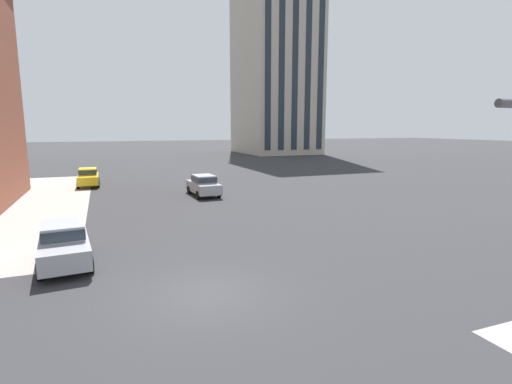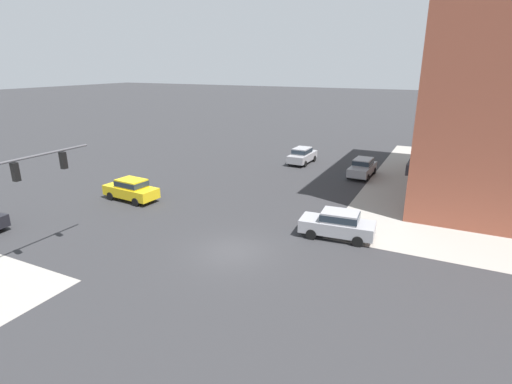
# 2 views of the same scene
# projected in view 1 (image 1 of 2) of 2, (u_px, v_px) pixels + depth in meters

# --- Properties ---
(ground_plane) EXTENTS (320.00, 320.00, 0.00)m
(ground_plane) POSITION_uv_depth(u_px,v_px,m) (206.00, 293.00, 12.82)
(ground_plane) COLOR #2D2D30
(car_main_northbound_near) EXTENTS (1.89, 4.40, 1.68)m
(car_main_northbound_near) POSITION_uv_depth(u_px,v_px,m) (88.00, 177.00, 36.25)
(car_main_northbound_near) COLOR gold
(car_main_northbound_near) RESTS_ON ground
(car_cross_westbound) EXTENTS (2.03, 4.47, 1.68)m
(car_cross_westbound) POSITION_uv_depth(u_px,v_px,m) (204.00, 184.00, 31.17)
(car_cross_westbound) COLOR #99999E
(car_cross_westbound) RESTS_ON ground
(car_main_mid) EXTENTS (2.17, 4.53, 1.68)m
(car_main_mid) POSITION_uv_depth(u_px,v_px,m) (64.00, 242.00, 15.41)
(car_main_mid) COLOR #99999E
(car_main_mid) RESTS_ON ground
(residential_tower_skyline_right) EXTENTS (14.40, 18.81, 60.16)m
(residential_tower_skyline_right) POSITION_uv_depth(u_px,v_px,m) (276.00, 7.00, 80.60)
(residential_tower_skyline_right) COLOR #B2A899
(residential_tower_skyline_right) RESTS_ON ground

